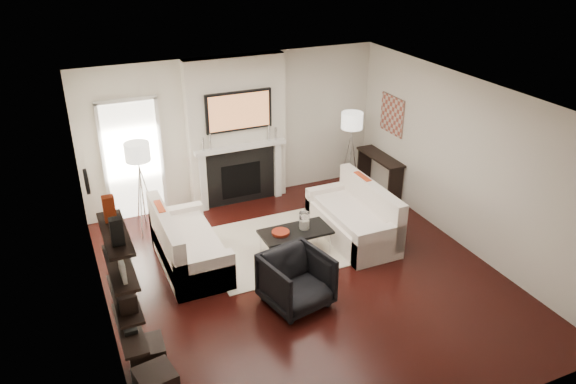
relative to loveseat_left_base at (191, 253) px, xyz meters
name	(u,v)px	position (x,y,z in m)	size (l,w,h in m)	color
room_envelope	(306,196)	(1.43, -1.04, 1.14)	(6.00, 6.00, 6.00)	black
chimney_breast	(237,132)	(1.43, 1.84, 1.14)	(1.80, 0.25, 2.70)	silver
fireplace_surround	(241,177)	(1.43, 1.70, 0.31)	(1.30, 0.02, 1.04)	black
firebox	(241,180)	(1.43, 1.70, 0.24)	(0.75, 0.02, 0.65)	black
mantel_pilaster_l	(203,182)	(0.71, 1.67, 0.34)	(0.12, 0.08, 1.10)	white
mantel_pilaster_r	(278,169)	(2.15, 1.67, 0.34)	(0.12, 0.08, 1.10)	white
mantel_shelf	(241,147)	(1.43, 1.65, 0.91)	(1.70, 0.18, 0.07)	white
tv_body	(239,111)	(1.43, 1.68, 1.57)	(1.20, 0.06, 0.70)	black
tv_screen	(239,112)	(1.43, 1.65, 1.57)	(1.10, 0.01, 0.62)	#BF723F
candlestick_l_tall	(210,141)	(0.88, 1.66, 1.09)	(0.04, 0.04, 0.30)	silver
candlestick_l_short	(203,144)	(0.75, 1.66, 1.06)	(0.04, 0.04, 0.24)	silver
candlestick_r_tall	(269,133)	(1.98, 1.66, 1.09)	(0.04, 0.04, 0.30)	silver
candlestick_r_short	(276,133)	(2.11, 1.66, 1.06)	(0.04, 0.04, 0.24)	silver
hallway_panel	(133,161)	(-0.42, 1.94, 0.84)	(0.90, 0.02, 2.10)	white
door_trim_l	(104,166)	(-0.90, 1.92, 0.84)	(0.06, 0.06, 2.16)	white
door_trim_r	(161,157)	(0.06, 1.92, 0.84)	(0.06, 0.06, 2.16)	white
door_trim_top	(125,100)	(-0.42, 1.92, 1.92)	(1.02, 0.06, 0.06)	white
rug	(286,243)	(1.57, -0.02, -0.20)	(2.60, 2.00, 0.01)	beige
loveseat_left_base	(191,253)	(0.00, 0.00, 0.00)	(0.85, 1.80, 0.42)	silver
loveseat_left_back	(167,239)	(-0.33, 0.00, 0.32)	(0.18, 1.80, 0.80)	silver
loveseat_left_arm_n	(205,275)	(0.00, -0.81, 0.09)	(0.85, 0.18, 0.60)	silver
loveseat_left_arm_s	(177,224)	(0.00, 0.81, 0.09)	(0.85, 0.18, 0.60)	silver
loveseat_left_cushion	(192,237)	(0.05, 0.00, 0.26)	(0.63, 1.44, 0.10)	silver
pillow_left_orange	(161,218)	(-0.33, 0.30, 0.52)	(0.10, 0.42, 0.42)	#B73916
pillow_left_charcoal	(170,237)	(-0.33, -0.30, 0.51)	(0.10, 0.40, 0.40)	black
loveseat_right_base	(352,226)	(2.65, -0.28, 0.00)	(0.85, 1.80, 0.42)	silver
loveseat_right_back	(370,206)	(2.98, -0.28, 0.32)	(0.18, 1.80, 0.80)	silver
loveseat_right_arm_n	(379,245)	(2.65, -1.09, 0.09)	(0.85, 0.18, 0.60)	silver
loveseat_right_arm_s	(329,201)	(2.65, 0.53, 0.09)	(0.85, 0.18, 0.60)	silver
loveseat_right_cushion	(350,213)	(2.60, -0.28, 0.26)	(0.63, 1.44, 0.10)	silver
pillow_right_orange	(362,187)	(2.98, 0.02, 0.52)	(0.10, 0.42, 0.42)	#B73916
pillow_right_charcoal	(381,203)	(2.98, -0.58, 0.51)	(0.10, 0.40, 0.40)	black
coffee_table	(295,232)	(1.58, -0.37, 0.19)	(1.10, 0.55, 0.04)	black
coffee_leg_nw	(271,257)	(1.08, -0.59, -0.02)	(0.02, 0.02, 0.38)	silver
coffee_leg_ne	(330,243)	(2.08, -0.59, -0.02)	(0.02, 0.02, 0.38)	silver
coffee_leg_sw	(261,244)	(1.08, -0.15, -0.02)	(0.02, 0.02, 0.38)	silver
coffee_leg_se	(318,231)	(2.08, -0.15, -0.02)	(0.02, 0.02, 0.38)	silver
hurricane_glass	(304,221)	(1.73, -0.37, 0.35)	(0.16, 0.16, 0.29)	white
hurricane_candle	(304,225)	(1.73, -0.37, 0.29)	(0.10, 0.10, 0.15)	white
copper_bowl	(281,233)	(1.33, -0.37, 0.24)	(0.27, 0.27, 0.05)	#B2331D
armchair	(296,278)	(1.07, -1.54, 0.21)	(0.81, 0.76, 0.83)	black
lamp_left_post	(143,200)	(-0.42, 1.30, 0.39)	(0.02, 0.02, 1.20)	silver
lamp_left_shade	(137,152)	(-0.42, 1.30, 1.24)	(0.40, 0.40, 0.30)	white
lamp_left_leg_a	(150,199)	(-0.31, 1.30, 0.39)	(0.02, 0.02, 1.25)	silver
lamp_left_leg_b	(139,198)	(-0.48, 1.40, 0.39)	(0.02, 0.02, 1.25)	silver
lamp_left_leg_c	(141,203)	(-0.48, 1.21, 0.39)	(0.02, 0.02, 1.25)	silver
lamp_right_post	(350,163)	(3.48, 1.29, 0.39)	(0.02, 0.02, 1.20)	silver
lamp_right_shade	(352,120)	(3.48, 1.29, 1.24)	(0.40, 0.40, 0.30)	white
lamp_right_leg_a	(355,162)	(3.59, 1.29, 0.39)	(0.02, 0.02, 1.25)	silver
lamp_right_leg_b	(345,162)	(3.42, 1.38, 0.39)	(0.02, 0.02, 1.25)	silver
lamp_right_leg_c	(350,165)	(3.42, 1.19, 0.39)	(0.02, 0.02, 1.25)	silver
console_top	(380,157)	(4.00, 1.05, 0.52)	(0.35, 1.20, 0.04)	black
console_leg_n	(395,186)	(4.00, 0.50, 0.14)	(0.30, 0.04, 0.71)	black
console_leg_s	(364,165)	(4.00, 1.60, 0.14)	(0.30, 0.04, 0.71)	black
wall_art	(392,115)	(4.16, 1.01, 1.34)	(0.03, 0.70, 0.70)	#9A614D
shelf_bottom	(130,328)	(-1.19, -2.04, 0.49)	(0.25, 1.00, 0.04)	black
shelf_lower	(125,298)	(-1.19, -2.04, 0.89)	(0.25, 1.00, 0.04)	black
shelf_upper	(120,267)	(-1.19, -2.04, 1.29)	(0.25, 1.00, 0.04)	black
shelf_top	(115,233)	(-1.19, -2.04, 1.69)	(0.25, 1.00, 0.04)	black
decor_magfile_a	(117,231)	(-1.19, -2.29, 1.85)	(0.12, 0.10, 0.28)	black
decor_magfile_b	(109,209)	(-1.19, -1.77, 1.85)	(0.12, 0.10, 0.28)	#B73916
decor_frame_a	(122,268)	(-1.19, -2.26, 1.42)	(0.04, 0.30, 0.22)	white
decor_frame_b	(115,245)	(-1.19, -1.75, 1.40)	(0.04, 0.22, 0.18)	black
decor_wine_rack	(127,300)	(-1.19, -2.25, 1.01)	(0.18, 0.25, 0.20)	black
decor_box_small	(122,284)	(-1.19, -1.88, 0.97)	(0.15, 0.12, 0.12)	black
decor_books	(130,328)	(-1.19, -2.10, 0.53)	(0.14, 0.20, 0.05)	black
decor_box_tall	(124,305)	(-1.19, -1.74, 0.60)	(0.10, 0.10, 0.18)	white
clock_rim	(87,182)	(-1.30, -0.14, 1.49)	(0.34, 0.34, 0.04)	black
clock_face	(89,181)	(-1.28, -0.14, 1.49)	(0.29, 0.29, 0.01)	white
ottoman_near	(148,357)	(-1.04, -2.01, -0.01)	(0.40, 0.40, 0.40)	black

